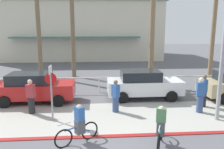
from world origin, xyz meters
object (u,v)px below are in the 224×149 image
at_px(stop_sign_bike_lane, 51,85).
at_px(pedestrian_3, 200,96).
at_px(pedestrian_1, 31,98).
at_px(car_white_2, 143,84).
at_px(pedestrian_0, 116,97).
at_px(pedestrian_2, 204,92).
at_px(cyclist_teal_0, 161,127).
at_px(car_red_1, 34,87).
at_px(cyclist_blue_1, 79,125).

relative_size(stop_sign_bike_lane, pedestrian_3, 1.41).
bearing_deg(pedestrian_1, pedestrian_3, -3.19).
bearing_deg(car_white_2, pedestrian_1, -160.42).
distance_m(pedestrian_0, pedestrian_3, 4.22).
relative_size(stop_sign_bike_lane, car_white_2, 0.58).
height_order(pedestrian_2, pedestrian_3, pedestrian_3).
distance_m(cyclist_teal_0, pedestrian_1, 6.53).
relative_size(stop_sign_bike_lane, pedestrian_2, 1.44).
xyz_separation_m(cyclist_teal_0, pedestrian_3, (2.87, 3.05, 0.15)).
height_order(stop_sign_bike_lane, car_red_1, stop_sign_bike_lane).
bearing_deg(pedestrian_3, pedestrian_1, 176.81).
xyz_separation_m(cyclist_blue_1, pedestrian_0, (1.64, 3.05, 0.07)).
relative_size(cyclist_teal_0, pedestrian_2, 0.97).
distance_m(car_red_1, cyclist_teal_0, 7.89).
bearing_deg(pedestrian_2, car_white_2, 148.52).
height_order(car_white_2, pedestrian_1, pedestrian_1).
xyz_separation_m(pedestrian_0, pedestrian_3, (4.20, -0.39, 0.08)).
xyz_separation_m(cyclist_teal_0, cyclist_blue_1, (-2.98, 0.39, 0.00)).
bearing_deg(stop_sign_bike_lane, pedestrian_2, 9.77).
bearing_deg(pedestrian_0, cyclist_blue_1, -118.31).
xyz_separation_m(pedestrian_2, pedestrian_3, (-0.56, -0.84, 0.02)).
height_order(cyclist_teal_0, pedestrian_1, pedestrian_1).
bearing_deg(car_red_1, pedestrian_2, -8.92).
height_order(car_red_1, pedestrian_0, car_red_1).
relative_size(stop_sign_bike_lane, cyclist_blue_1, 1.64).
bearing_deg(stop_sign_bike_lane, car_red_1, 118.18).
distance_m(pedestrian_0, pedestrian_2, 4.79).
xyz_separation_m(pedestrian_1, pedestrian_3, (8.37, -0.47, 0.04)).
bearing_deg(pedestrian_3, cyclist_blue_1, -155.52).
relative_size(stop_sign_bike_lane, pedestrian_1, 1.47).
relative_size(stop_sign_bike_lane, cyclist_teal_0, 1.49).
bearing_deg(pedestrian_0, pedestrian_1, 178.92).
bearing_deg(cyclist_blue_1, pedestrian_2, 28.64).
bearing_deg(cyclist_blue_1, car_red_1, 119.74).
bearing_deg(cyclist_teal_0, pedestrian_0, 111.24).
relative_size(car_white_2, cyclist_teal_0, 2.56).
distance_m(car_white_2, cyclist_blue_1, 6.34).
xyz_separation_m(cyclist_teal_0, pedestrian_1, (-5.50, 3.52, 0.11)).
xyz_separation_m(car_white_2, pedestrian_3, (2.33, -2.61, -0.02)).
height_order(car_red_1, pedestrian_1, pedestrian_1).
bearing_deg(pedestrian_1, pedestrian_0, -1.08).
distance_m(cyclist_blue_1, pedestrian_0, 3.47).
xyz_separation_m(pedestrian_0, pedestrian_2, (4.77, 0.45, 0.06)).
xyz_separation_m(stop_sign_bike_lane, pedestrian_1, (-1.19, 0.96, -0.87)).
height_order(car_red_1, cyclist_blue_1, car_red_1).
xyz_separation_m(car_white_2, pedestrian_2, (2.90, -1.77, -0.04)).
distance_m(cyclist_blue_1, pedestrian_2, 7.31).
bearing_deg(pedestrian_2, cyclist_teal_0, -131.45).
bearing_deg(pedestrian_1, pedestrian_2, 2.39).
bearing_deg(car_red_1, cyclist_blue_1, -60.26).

